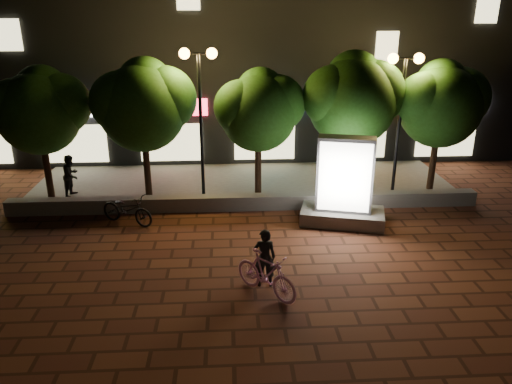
{
  "coord_description": "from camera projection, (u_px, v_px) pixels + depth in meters",
  "views": [
    {
      "loc": [
        -0.59,
        -11.62,
        6.48
      ],
      "look_at": [
        0.19,
        1.5,
        1.55
      ],
      "focal_mm": 34.49,
      "sensor_mm": 36.0,
      "label": 1
    }
  ],
  "objects": [
    {
      "name": "tree_mid",
      "position": [
        260.0,
        108.0,
        17.17
      ],
      "size": [
        3.24,
        2.7,
        4.5
      ],
      "color": "black",
      "rests_on": "sidewalk"
    },
    {
      "name": "pedestrian",
      "position": [
        71.0,
        175.0,
        17.68
      ],
      "size": [
        0.73,
        0.85,
        1.51
      ],
      "primitive_type": "imported",
      "rotation": [
        0.0,
        0.0,
        1.34
      ],
      "color": "black",
      "rests_on": "sidewalk"
    },
    {
      "name": "building_block",
      "position": [
        238.0,
        41.0,
        23.55
      ],
      "size": [
        28.0,
        8.12,
        11.3
      ],
      "color": "black",
      "rests_on": "ground"
    },
    {
      "name": "rider",
      "position": [
        265.0,
        258.0,
        11.98
      ],
      "size": [
        0.56,
        0.37,
        1.53
      ],
      "primitive_type": "imported",
      "rotation": [
        0.0,
        0.0,
        3.14
      ],
      "color": "black",
      "rests_on": "ground"
    },
    {
      "name": "street_lamp_left",
      "position": [
        199.0,
        86.0,
        16.53
      ],
      "size": [
        1.26,
        0.36,
        5.18
      ],
      "color": "black",
      "rests_on": "sidewalk"
    },
    {
      "name": "tree_left",
      "position": [
        144.0,
        102.0,
        16.87
      ],
      "size": [
        3.6,
        3.0,
        4.89
      ],
      "color": "black",
      "rests_on": "sidewalk"
    },
    {
      "name": "street_lamp_right",
      "position": [
        403.0,
        88.0,
        16.96
      ],
      "size": [
        1.26,
        0.36,
        4.98
      ],
      "color": "black",
      "rests_on": "sidewalk"
    },
    {
      "name": "tree_right",
      "position": [
        353.0,
        97.0,
        17.23
      ],
      "size": [
        3.72,
        3.1,
        5.07
      ],
      "color": "black",
      "rests_on": "sidewalk"
    },
    {
      "name": "tree_far_left",
      "position": [
        40.0,
        108.0,
        16.73
      ],
      "size": [
        3.36,
        2.8,
        4.63
      ],
      "color": "black",
      "rests_on": "sidewalk"
    },
    {
      "name": "scooter_parked",
      "position": [
        127.0,
        209.0,
        15.58
      ],
      "size": [
        1.98,
        1.46,
        0.99
      ],
      "primitive_type": "imported",
      "rotation": [
        0.0,
        0.0,
        1.09
      ],
      "color": "black",
      "rests_on": "ground"
    },
    {
      "name": "tree_far_right",
      "position": [
        442.0,
        101.0,
        17.48
      ],
      "size": [
        3.48,
        2.9,
        4.76
      ],
      "color": "black",
      "rests_on": "sidewalk"
    },
    {
      "name": "sidewalk",
      "position": [
        244.0,
        184.0,
        19.23
      ],
      "size": [
        16.0,
        5.0,
        0.08
      ],
      "primitive_type": "cube",
      "color": "slate",
      "rests_on": "ground"
    },
    {
      "name": "ad_kiosk",
      "position": [
        344.0,
        189.0,
        15.43
      ],
      "size": [
        2.86,
        1.93,
        2.83
      ],
      "color": "slate",
      "rests_on": "ground"
    },
    {
      "name": "scooter_pink",
      "position": [
        266.0,
        274.0,
        11.66
      ],
      "size": [
        1.65,
        1.7,
        1.11
      ],
      "primitive_type": "imported",
      "rotation": [
        0.0,
        0.0,
        0.76
      ],
      "color": "#F59CDD",
      "rests_on": "ground"
    },
    {
      "name": "retaining_wall",
      "position": [
        246.0,
        202.0,
        16.81
      ],
      "size": [
        16.0,
        0.45,
        0.5
      ],
      "primitive_type": "cube",
      "color": "slate",
      "rests_on": "ground"
    },
    {
      "name": "ground",
      "position": [
        252.0,
        266.0,
        13.16
      ],
      "size": [
        80.0,
        80.0,
        0.0
      ],
      "primitive_type": "plane",
      "color": "#582C1B",
      "rests_on": "ground"
    }
  ]
}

